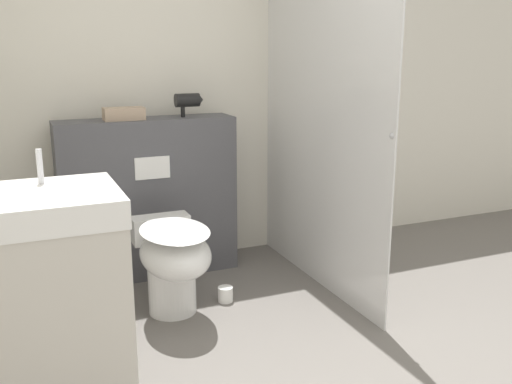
# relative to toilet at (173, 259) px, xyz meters

# --- Properties ---
(wall_back) EXTENTS (8.00, 0.06, 2.50)m
(wall_back) POSITION_rel_toilet_xyz_m (0.54, 0.91, 0.92)
(wall_back) COLOR silver
(wall_back) RESTS_ON ground_plane
(partition_panel) EXTENTS (1.13, 0.29, 1.04)m
(partition_panel) POSITION_rel_toilet_xyz_m (0.03, 0.67, 0.19)
(partition_panel) COLOR #4C4C51
(partition_panel) RESTS_ON ground_plane
(shower_glass) EXTENTS (0.04, 1.52, 2.19)m
(shower_glass) POSITION_rel_toilet_xyz_m (0.98, 0.12, 0.76)
(shower_glass) COLOR silver
(shower_glass) RESTS_ON ground_plane
(toilet) EXTENTS (0.38, 0.66, 0.53)m
(toilet) POSITION_rel_toilet_xyz_m (0.00, 0.00, 0.00)
(toilet) COLOR white
(toilet) RESTS_ON ground_plane
(sink_vanity) EXTENTS (0.55, 0.53, 1.09)m
(sink_vanity) POSITION_rel_toilet_xyz_m (-0.67, -0.69, 0.14)
(sink_vanity) COLOR beige
(sink_vanity) RESTS_ON ground_plane
(hair_drier) EXTENTS (0.19, 0.09, 0.15)m
(hair_drier) POSITION_rel_toilet_xyz_m (0.31, 0.65, 0.81)
(hair_drier) COLOR black
(hair_drier) RESTS_ON partition_panel
(folded_towel) EXTENTS (0.25, 0.13, 0.08)m
(folded_towel) POSITION_rel_toilet_xyz_m (-0.11, 0.65, 0.75)
(folded_towel) COLOR tan
(folded_towel) RESTS_ON partition_panel
(spare_toilet_roll) EXTENTS (0.09, 0.09, 0.09)m
(spare_toilet_roll) POSITION_rel_toilet_xyz_m (0.32, 0.05, -0.29)
(spare_toilet_roll) COLOR white
(spare_toilet_roll) RESTS_ON ground_plane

